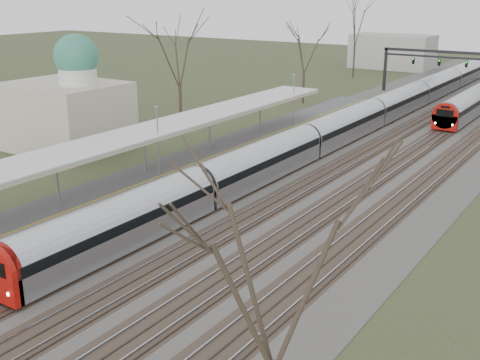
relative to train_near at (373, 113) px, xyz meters
name	(u,v)px	position (x,y,z in m)	size (l,w,h in m)	color
track_bed	(372,143)	(2.76, -6.72, -1.42)	(24.00, 160.00, 0.22)	#474442
platform	(176,167)	(-6.55, -24.22, -0.98)	(3.50, 69.00, 1.00)	#9E9B93
canopy	(134,136)	(-6.55, -28.74, 2.45)	(4.10, 50.00, 3.11)	slate
dome_building	(67,109)	(-19.21, -23.72, 2.24)	(10.00, 8.00, 10.30)	beige
signal_gantry	(462,61)	(2.79, 23.27, 3.43)	(21.00, 0.59, 6.08)	black
tree_west_far	(179,53)	(-14.50, -13.72, 6.54)	(5.50, 5.50, 11.33)	#2D231C
tree_east_near	(275,281)	(15.50, -46.72, 5.08)	(4.50, 4.50, 9.27)	#2D231C
train_near	(373,113)	(0.00, 0.00, 0.00)	(2.62, 90.21, 3.05)	#A8ABB2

